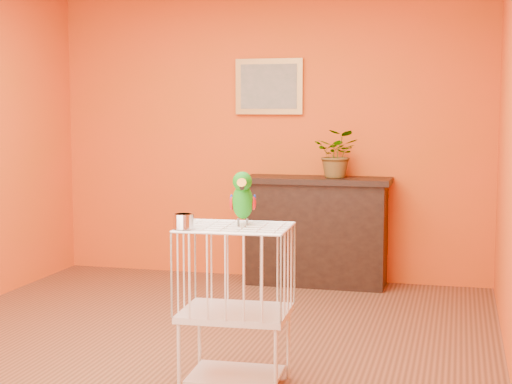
# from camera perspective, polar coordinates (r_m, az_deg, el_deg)

# --- Properties ---
(ground) EXTENTS (4.50, 4.50, 0.00)m
(ground) POSITION_cam_1_polar(r_m,az_deg,el_deg) (5.24, -4.95, -11.16)
(ground) COLOR brown
(ground) RESTS_ON ground
(room_shell) EXTENTS (4.50, 4.50, 4.50)m
(room_shell) POSITION_cam_1_polar(r_m,az_deg,el_deg) (5.00, -5.11, 6.44)
(room_shell) COLOR #EE4C16
(room_shell) RESTS_ON ground
(console_cabinet) EXTENTS (1.28, 0.46, 0.95)m
(console_cabinet) POSITION_cam_1_polar(r_m,az_deg,el_deg) (6.93, 4.43, -2.85)
(console_cabinet) COLOR black
(console_cabinet) RESTS_ON ground
(potted_plant) EXTENTS (0.41, 0.45, 0.33)m
(potted_plant) POSITION_cam_1_polar(r_m,az_deg,el_deg) (6.82, 5.93, 2.39)
(potted_plant) COLOR #26722D
(potted_plant) RESTS_ON console_cabinet
(framed_picture) EXTENTS (0.62, 0.04, 0.50)m
(framed_picture) POSITION_cam_1_polar(r_m,az_deg,el_deg) (7.13, 0.95, 7.68)
(framed_picture) COLOR #C09044
(framed_picture) RESTS_ON room_shell
(birdcage) EXTENTS (0.61, 0.48, 0.91)m
(birdcage) POSITION_cam_1_polar(r_m,az_deg,el_deg) (4.37, -1.51, -8.19)
(birdcage) COLOR silver
(birdcage) RESTS_ON ground
(feed_cup) EXTENTS (0.11, 0.11, 0.08)m
(feed_cup) POSITION_cam_1_polar(r_m,az_deg,el_deg) (4.18, -5.31, -2.12)
(feed_cup) COLOR silver
(feed_cup) RESTS_ON birdcage
(parrot) EXTENTS (0.16, 0.27, 0.30)m
(parrot) POSITION_cam_1_polar(r_m,az_deg,el_deg) (4.29, -0.98, -0.43)
(parrot) COLOR #59544C
(parrot) RESTS_ON birdcage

